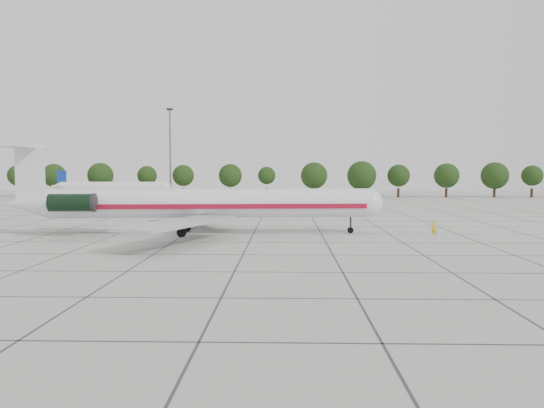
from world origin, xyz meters
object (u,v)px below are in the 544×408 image
(ground_crew, at_px, (434,229))
(floodlight_mast, at_px, (170,147))
(main_airliner, at_px, (190,203))
(bg_airliner_b, at_px, (112,188))

(ground_crew, height_order, floodlight_mast, floodlight_mast)
(floodlight_mast, bearing_deg, main_airliner, -76.37)
(floodlight_mast, bearing_deg, bg_airliner_b, -121.39)
(bg_airliner_b, xyz_separation_m, floodlight_mast, (11.20, 18.36, 11.37))
(ground_crew, xyz_separation_m, bg_airliner_b, (-61.78, 76.26, 2.03))
(main_airliner, bearing_deg, ground_crew, -7.47)
(main_airliner, distance_m, floodlight_mast, 96.25)
(main_airliner, relative_size, ground_crew, 25.00)
(main_airliner, relative_size, floodlight_mast, 1.74)
(main_airliner, distance_m, ground_crew, 28.21)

